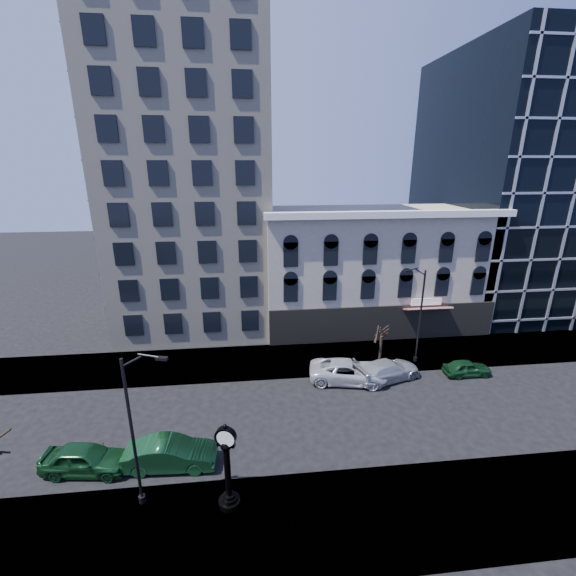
{
  "coord_description": "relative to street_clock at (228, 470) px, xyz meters",
  "views": [
    {
      "loc": [
        -0.84,
        -21.9,
        16.52
      ],
      "look_at": [
        2.0,
        4.0,
        8.0
      ],
      "focal_mm": 24.0,
      "sensor_mm": 36.0,
      "label": 1
    }
  ],
  "objects": [
    {
      "name": "ground",
      "position": [
        2.13,
        6.63,
        -2.28
      ],
      "size": [
        160.0,
        160.0,
        0.0
      ],
      "primitive_type": "plane",
      "color": "black",
      "rests_on": "ground"
    },
    {
      "name": "sidewalk_far",
      "position": [
        2.13,
        14.63,
        -2.22
      ],
      "size": [
        160.0,
        6.0,
        0.12
      ],
      "primitive_type": "cube",
      "color": "#9A988C",
      "rests_on": "ground"
    },
    {
      "name": "sidewalk_near",
      "position": [
        2.13,
        -1.37,
        -2.22
      ],
      "size": [
        160.0,
        6.0,
        0.12
      ],
      "primitive_type": "cube",
      "color": "#9A988C",
      "rests_on": "ground"
    },
    {
      "name": "cream_tower",
      "position": [
        -3.98,
        25.51,
        17.04
      ],
      "size": [
        15.9,
        15.4,
        42.5
      ],
      "color": "beige",
      "rests_on": "ground"
    },
    {
      "name": "victorian_row",
      "position": [
        14.13,
        22.52,
        3.71
      ],
      "size": [
        22.6,
        11.19,
        12.5
      ],
      "color": "#B4A794",
      "rests_on": "ground"
    },
    {
      "name": "glass_office",
      "position": [
        34.13,
        27.53,
        11.72
      ],
      "size": [
        20.0,
        20.15,
        28.0
      ],
      "color": "black",
      "rests_on": "ground"
    },
    {
      "name": "street_clock",
      "position": [
        0.0,
        0.0,
        0.0
      ],
      "size": [
        1.09,
        1.09,
        4.78
      ],
      "rotation": [
        0.0,
        0.0,
        -0.32
      ],
      "color": "black",
      "rests_on": "sidewalk_near"
    },
    {
      "name": "street_lamp_near",
      "position": [
        -3.79,
        0.48,
        4.34
      ],
      "size": [
        2.2,
        0.75,
        8.62
      ],
      "rotation": [
        0.0,
        0.0,
        -0.24
      ],
      "color": "black",
      "rests_on": "sidewalk_near"
    },
    {
      "name": "street_lamp_far",
      "position": [
        14.91,
        12.91,
        4.36
      ],
      "size": [
        2.17,
        0.88,
        8.64
      ],
      "rotation": [
        0.0,
        0.0,
        3.44
      ],
      "color": "black",
      "rests_on": "sidewalk_far"
    },
    {
      "name": "bare_tree_far",
      "position": [
        12.35,
        13.21,
        0.82
      ],
      "size": [
        2.31,
        2.31,
        3.97
      ],
      "color": "black",
      "rests_on": "sidewalk_far"
    },
    {
      "name": "car_near_a",
      "position": [
        -8.03,
        3.25,
        -1.47
      ],
      "size": [
        4.98,
        2.48,
        1.63
      ],
      "primitive_type": "imported",
      "rotation": [
        0.0,
        0.0,
        1.45
      ],
      "color": "#143F1E",
      "rests_on": "ground"
    },
    {
      "name": "car_near_b",
      "position": [
        -3.39,
        3.08,
        -1.44
      ],
      "size": [
        5.21,
        2.05,
        1.69
      ],
      "primitive_type": "imported",
      "rotation": [
        0.0,
        0.0,
        1.52
      ],
      "color": "#143F1E",
      "rests_on": "ground"
    },
    {
      "name": "car_far_a",
      "position": [
        8.94,
        10.82,
        -1.43
      ],
      "size": [
        6.54,
        3.94,
        1.7
      ],
      "primitive_type": "imported",
      "rotation": [
        0.0,
        0.0,
        1.38
      ],
      "color": "silver",
      "rests_on": "ground"
    },
    {
      "name": "car_far_b",
      "position": [
        12.13,
        10.73,
        -1.48
      ],
      "size": [
        5.96,
        3.86,
        1.61
      ],
      "primitive_type": "imported",
      "rotation": [
        0.0,
        0.0,
        1.89
      ],
      "color": "#A5A8AD",
      "rests_on": "ground"
    },
    {
      "name": "car_far_c",
      "position": [
        18.77,
        10.63,
        -1.64
      ],
      "size": [
        3.78,
        1.53,
        1.29
      ],
      "primitive_type": "imported",
      "rotation": [
        0.0,
        0.0,
        1.57
      ],
      "color": "#143F1E",
      "rests_on": "ground"
    }
  ]
}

